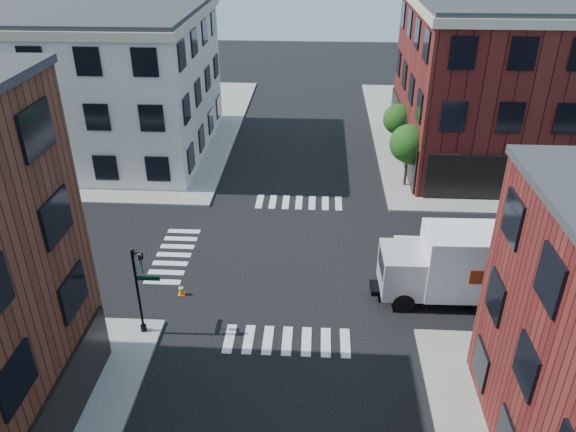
# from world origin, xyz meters

# --- Properties ---
(ground) EXTENTS (120.00, 120.00, 0.00)m
(ground) POSITION_xyz_m (0.00, 0.00, 0.00)
(ground) COLOR black
(ground) RESTS_ON ground
(sidewalk_ne) EXTENTS (30.00, 30.00, 0.15)m
(sidewalk_ne) POSITION_xyz_m (21.00, 21.00, 0.07)
(sidewalk_ne) COLOR gray
(sidewalk_ne) RESTS_ON ground
(sidewalk_nw) EXTENTS (30.00, 30.00, 0.15)m
(sidewalk_nw) POSITION_xyz_m (-21.00, 21.00, 0.07)
(sidewalk_nw) COLOR gray
(sidewalk_nw) RESTS_ON ground
(building_ne) EXTENTS (25.00, 16.00, 12.00)m
(building_ne) POSITION_xyz_m (20.50, 16.00, 6.00)
(building_ne) COLOR #4B1312
(building_ne) RESTS_ON ground
(building_nw) EXTENTS (22.00, 16.00, 11.00)m
(building_nw) POSITION_xyz_m (-19.00, 16.00, 5.50)
(building_nw) COLOR silver
(building_nw) RESTS_ON ground
(tree_near) EXTENTS (2.69, 2.69, 4.49)m
(tree_near) POSITION_xyz_m (7.56, 9.98, 3.16)
(tree_near) COLOR black
(tree_near) RESTS_ON ground
(tree_far) EXTENTS (2.43, 2.43, 4.07)m
(tree_far) POSITION_xyz_m (7.56, 15.98, 2.87)
(tree_far) COLOR black
(tree_far) RESTS_ON ground
(signal_pole) EXTENTS (1.29, 1.24, 4.60)m
(signal_pole) POSITION_xyz_m (-6.72, -6.68, 2.86)
(signal_pole) COLOR black
(signal_pole) RESTS_ON ground
(box_truck) EXTENTS (8.85, 2.85, 3.97)m
(box_truck) POSITION_xyz_m (8.98, -3.24, 2.06)
(box_truck) COLOR white
(box_truck) RESTS_ON ground
(traffic_cone) EXTENTS (0.37, 0.37, 0.63)m
(traffic_cone) POSITION_xyz_m (-5.70, -3.73, 0.30)
(traffic_cone) COLOR orange
(traffic_cone) RESTS_ON ground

